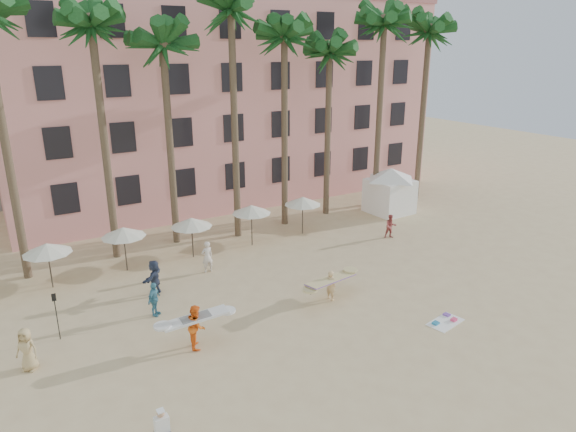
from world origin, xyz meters
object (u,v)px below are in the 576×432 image
(carrier_white, at_px, (196,325))
(carrier_yellow, at_px, (331,283))
(pink_hotel, at_px, (219,99))
(cabana, at_px, (390,187))

(carrier_white, bearing_deg, carrier_yellow, 4.36)
(pink_hotel, bearing_deg, carrier_white, -116.50)
(carrier_yellow, relative_size, carrier_white, 1.15)
(cabana, bearing_deg, carrier_white, -152.88)
(cabana, xyz_separation_m, carrier_white, (-19.78, -10.13, -1.04))
(carrier_white, bearing_deg, cabana, 27.12)
(pink_hotel, relative_size, cabana, 7.40)
(cabana, height_order, carrier_yellow, cabana)
(pink_hotel, height_order, carrier_yellow, pink_hotel)
(pink_hotel, distance_m, carrier_white, 26.59)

